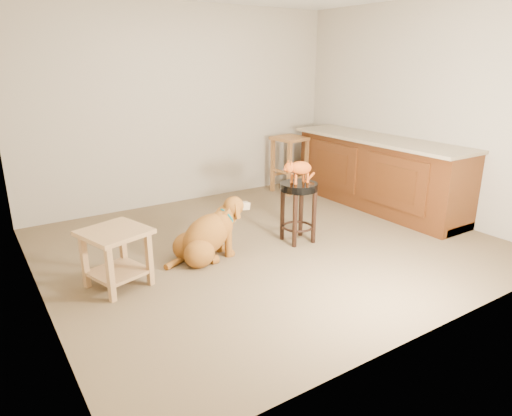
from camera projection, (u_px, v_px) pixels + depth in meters
floor at (269, 244)px, 4.90m from camera, size 4.50×4.00×0.01m
room_shell at (271, 83)px, 4.39m from camera, size 4.54×4.04×2.62m
cabinet_run at (378, 175)px, 6.02m from camera, size 0.70×2.56×0.94m
padded_stool at (298, 200)px, 4.86m from camera, size 0.40×0.40×0.65m
wood_stool at (290, 163)px, 6.75m from camera, size 0.50×0.50×0.82m
side_table at (116, 250)px, 3.90m from camera, size 0.63×0.63×0.52m
golden_retriever at (207, 236)px, 4.49m from camera, size 1.00×0.50×0.63m
tabby_kitten at (299, 169)px, 4.75m from camera, size 0.46×0.16×0.29m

